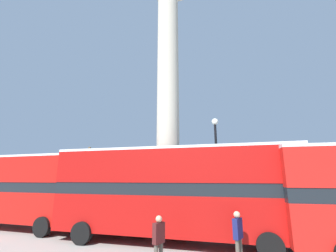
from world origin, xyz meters
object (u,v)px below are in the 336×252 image
Objects in this scene: street_lamp at (217,172)px; pedestrian_by_plinth at (159,239)px; pedestrian_near_lamp at (238,234)px; bus_b at (16,187)px; equestrian_statue at (86,192)px; bus_c at (173,189)px; monument_column at (168,133)px.

pedestrian_by_plinth is at bearing -106.37° from street_lamp.
street_lamp is at bearing 35.06° from pedestrian_near_lamp.
street_lamp is 3.54× the size of pedestrian_near_lamp.
bus_b is 7.87m from equestrian_statue.
bus_b is at bearing -171.47° from street_lamp.
bus_c is 6.43× the size of pedestrian_near_lamp.
street_lamp is 3.71× the size of pedestrian_by_plinth.
equestrian_statue is at bearing 141.13° from bus_c.
pedestrian_by_plinth is at bearing -74.94° from monument_column.
monument_column reaches higher than pedestrian_near_lamp.
bus_b is at bearing 175.97° from bus_c.
pedestrian_near_lamp is at bearing -41.44° from equestrian_statue.
equestrian_statue is at bearing -111.51° from pedestrian_by_plinth.
street_lamp reaches higher than pedestrian_near_lamp.
bus_b is 11.53m from pedestrian_by_plinth.
bus_c is 3.51m from pedestrian_by_plinth.
bus_b is 12.64m from street_lamp.
pedestrian_by_plinth is at bearing -18.03° from bus_b.
bus_c is 3.81m from pedestrian_near_lamp.
equestrian_statue is (-9.51, 4.09, -4.40)m from monument_column.
monument_column is 5.59m from bus_c.
equestrian_statue is (-0.52, 7.82, -0.75)m from bus_b.
bus_b is 6.13× the size of pedestrian_by_plinth.
bus_b is 0.91× the size of bus_c.
equestrian_statue reaches higher than pedestrian_by_plinth.
pedestrian_near_lamp reaches higher than pedestrian_by_plinth.
monument_column is at bearing 151.88° from street_lamp.
monument_column is at bearing 58.35° from pedestrian_near_lamp.
bus_c is (10.49, -0.27, 0.05)m from bus_b.
equestrian_statue is 0.94× the size of street_lamp.
bus_c reaches higher than bus_b.
pedestrian_by_plinth is (-1.55, -5.29, -2.34)m from street_lamp.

